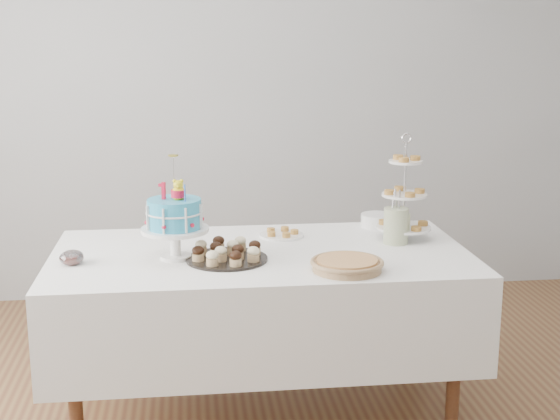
{
  "coord_description": "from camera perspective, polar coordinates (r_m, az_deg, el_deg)",
  "views": [
    {
      "loc": [
        -0.32,
        -3.15,
        1.76
      ],
      "look_at": [
        0.09,
        0.3,
        0.97
      ],
      "focal_mm": 50.0,
      "sensor_mm": 36.0,
      "label": 1
    }
  ],
  "objects": [
    {
      "name": "jam_bowl_b",
      "position": [
        3.54,
        -14.97,
        -3.35
      ],
      "size": [
        0.1,
        0.1,
        0.06
      ],
      "color": "silver",
      "rests_on": "table"
    },
    {
      "name": "plate_stack",
      "position": [
        4.09,
        7.16,
        -0.77
      ],
      "size": [
        0.17,
        0.17,
        0.07
      ],
      "color": "white",
      "rests_on": "table"
    },
    {
      "name": "walls",
      "position": [
        3.19,
        -0.95,
        5.49
      ],
      "size": [
        5.04,
        4.04,
        2.7
      ],
      "color": "#9EA1A3",
      "rests_on": "floor"
    },
    {
      "name": "table",
      "position": [
        3.67,
        -1.39,
        -6.48
      ],
      "size": [
        1.92,
        1.02,
        0.77
      ],
      "color": "white",
      "rests_on": "floor"
    },
    {
      "name": "pie",
      "position": [
        3.33,
        4.92,
        -3.96
      ],
      "size": [
        0.31,
        0.31,
        0.05
      ],
      "color": "#A8815B",
      "rests_on": "table"
    },
    {
      "name": "cupcake_tray",
      "position": [
        3.47,
        -3.91,
        -3.05
      ],
      "size": [
        0.36,
        0.36,
        0.08
      ],
      "color": "black",
      "rests_on": "table"
    },
    {
      "name": "birthday_cake",
      "position": [
        3.5,
        -7.69,
        -1.55
      ],
      "size": [
        0.3,
        0.3,
        0.47
      ],
      "rotation": [
        0.0,
        0.0,
        -0.37
      ],
      "color": "white",
      "rests_on": "table"
    },
    {
      "name": "jam_bowl_a",
      "position": [
        3.52,
        -15.0,
        -3.4
      ],
      "size": [
        0.11,
        0.11,
        0.06
      ],
      "color": "silver",
      "rests_on": "table"
    },
    {
      "name": "pastry_plate",
      "position": [
        3.87,
        0.12,
        -1.73
      ],
      "size": [
        0.22,
        0.22,
        0.03
      ],
      "color": "white",
      "rests_on": "table"
    },
    {
      "name": "tiered_stand",
      "position": [
        3.83,
        9.09,
        1.06
      ],
      "size": [
        0.27,
        0.27,
        0.52
      ],
      "color": "silver",
      "rests_on": "table"
    },
    {
      "name": "utensil_pitcher",
      "position": [
        3.77,
        8.49,
        -1.04
      ],
      "size": [
        0.12,
        0.12,
        0.26
      ],
      "rotation": [
        0.0,
        0.0,
        -0.21
      ],
      "color": "beige",
      "rests_on": "table"
    }
  ]
}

